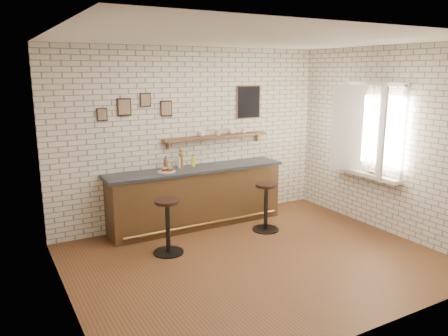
{
  "coord_description": "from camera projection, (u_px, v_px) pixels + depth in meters",
  "views": [
    {
      "loc": [
        -3.2,
        -4.76,
        2.6
      ],
      "look_at": [
        -0.02,
        0.9,
        1.15
      ],
      "focal_mm": 35.0,
      "sensor_mm": 36.0,
      "label": 1
    }
  ],
  "objects": [
    {
      "name": "ground",
      "position": [
        256.0,
        260.0,
        6.15
      ],
      "size": [
        5.0,
        5.0,
        0.0
      ],
      "primitive_type": "plane",
      "color": "brown",
      "rests_on": "ground"
    },
    {
      "name": "bar_counter",
      "position": [
        197.0,
        197.0,
        7.43
      ],
      "size": [
        3.1,
        0.65,
        1.01
      ],
      "color": "#4E361C",
      "rests_on": "ground"
    },
    {
      "name": "sandwich_plate",
      "position": [
        167.0,
        172.0,
        7.03
      ],
      "size": [
        0.28,
        0.28,
        0.01
      ],
      "primitive_type": "cylinder",
      "color": "white",
      "rests_on": "bar_counter"
    },
    {
      "name": "ciabatta_sandwich",
      "position": [
        167.0,
        169.0,
        7.03
      ],
      "size": [
        0.21,
        0.15,
        0.06
      ],
      "color": "#B7804B",
      "rests_on": "sandwich_plate"
    },
    {
      "name": "potato_chips",
      "position": [
        166.0,
        171.0,
        7.02
      ],
      "size": [
        0.25,
        0.18,
        0.0
      ],
      "color": "#D8974C",
      "rests_on": "sandwich_plate"
    },
    {
      "name": "bitters_bottle_brown",
      "position": [
        166.0,
        164.0,
        7.18
      ],
      "size": [
        0.07,
        0.07,
        0.22
      ],
      "color": "brown",
      "rests_on": "bar_counter"
    },
    {
      "name": "bitters_bottle_white",
      "position": [
        179.0,
        162.0,
        7.3
      ],
      "size": [
        0.06,
        0.06,
        0.25
      ],
      "color": "silver",
      "rests_on": "bar_counter"
    },
    {
      "name": "bitters_bottle_amber",
      "position": [
        181.0,
        161.0,
        7.31
      ],
      "size": [
        0.07,
        0.07,
        0.3
      ],
      "color": "#8F5417",
      "rests_on": "bar_counter"
    },
    {
      "name": "condiment_bottle_yellow",
      "position": [
        193.0,
        161.0,
        7.42
      ],
      "size": [
        0.06,
        0.06,
        0.21
      ],
      "color": "yellow",
      "rests_on": "bar_counter"
    },
    {
      "name": "bar_stool_left",
      "position": [
        168.0,
        225.0,
        6.29
      ],
      "size": [
        0.45,
        0.45,
        0.8
      ],
      "color": "black",
      "rests_on": "ground"
    },
    {
      "name": "bar_stool_right",
      "position": [
        266.0,
        206.0,
        7.21
      ],
      "size": [
        0.44,
        0.44,
        0.8
      ],
      "color": "black",
      "rests_on": "ground"
    },
    {
      "name": "wall_shelf",
      "position": [
        217.0,
        137.0,
        7.63
      ],
      "size": [
        2.0,
        0.18,
        0.18
      ],
      "color": "brown",
      "rests_on": "ground"
    },
    {
      "name": "shelf_cup_a",
      "position": [
        201.0,
        134.0,
        7.47
      ],
      "size": [
        0.14,
        0.14,
        0.1
      ],
      "primitive_type": "imported",
      "rotation": [
        0.0,
        0.0,
        -0.06
      ],
      "color": "white",
      "rests_on": "wall_shelf"
    },
    {
      "name": "shelf_cup_b",
      "position": [
        218.0,
        132.0,
        7.63
      ],
      "size": [
        0.16,
        0.16,
        0.1
      ],
      "primitive_type": "imported",
      "rotation": [
        0.0,
        0.0,
        0.91
      ],
      "color": "white",
      "rests_on": "wall_shelf"
    },
    {
      "name": "shelf_cup_c",
      "position": [
        232.0,
        131.0,
        7.76
      ],
      "size": [
        0.16,
        0.16,
        0.11
      ],
      "primitive_type": "imported",
      "rotation": [
        0.0,
        0.0,
        1.36
      ],
      "color": "white",
      "rests_on": "wall_shelf"
    },
    {
      "name": "shelf_cup_d",
      "position": [
        244.0,
        131.0,
        7.89
      ],
      "size": [
        0.11,
        0.11,
        0.09
      ],
      "primitive_type": "imported",
      "rotation": [
        0.0,
        0.0,
        0.18
      ],
      "color": "white",
      "rests_on": "wall_shelf"
    },
    {
      "name": "back_wall_decor",
      "position": [
        206.0,
        104.0,
        7.49
      ],
      "size": [
        2.96,
        0.02,
        0.56
      ],
      "color": "black",
      "rests_on": "ground"
    },
    {
      "name": "window_sill",
      "position": [
        366.0,
        174.0,
        7.35
      ],
      "size": [
        0.2,
        1.35,
        0.06
      ],
      "color": "white",
      "rests_on": "ground"
    },
    {
      "name": "casement_window",
      "position": [
        368.0,
        130.0,
        7.17
      ],
      "size": [
        0.4,
        1.3,
        1.56
      ],
      "color": "white",
      "rests_on": "ground"
    },
    {
      "name": "book_lower",
      "position": [
        373.0,
        174.0,
        7.19
      ],
      "size": [
        0.18,
        0.23,
        0.02
      ],
      "primitive_type": "imported",
      "rotation": [
        0.0,
        0.0,
        -0.11
      ],
      "color": "tan",
      "rests_on": "window_sill"
    },
    {
      "name": "book_upper",
      "position": [
        373.0,
        173.0,
        7.2
      ],
      "size": [
        0.2,
        0.26,
        0.02
      ],
      "primitive_type": "imported",
      "rotation": [
        0.0,
        0.0,
        0.08
      ],
      "color": "tan",
      "rests_on": "book_lower"
    }
  ]
}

